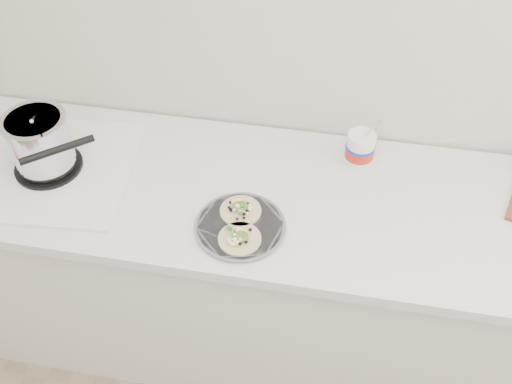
# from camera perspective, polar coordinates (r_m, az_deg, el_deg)

# --- Properties ---
(counter) EXTENTS (2.44, 0.66, 0.90)m
(counter) POSITION_cam_1_polar(r_m,az_deg,el_deg) (2.16, 4.37, -8.57)
(counter) COLOR silver
(counter) RESTS_ON ground
(stove) EXTENTS (0.58, 0.54, 0.26)m
(stove) POSITION_cam_1_polar(r_m,az_deg,el_deg) (1.95, -20.47, 3.84)
(stove) COLOR silver
(stove) RESTS_ON counter
(taco_plate) EXTENTS (0.27, 0.27, 0.04)m
(taco_plate) POSITION_cam_1_polar(r_m,az_deg,el_deg) (1.70, -1.60, -3.26)
(taco_plate) COLOR slate
(taco_plate) RESTS_ON counter
(tub) EXTENTS (0.10, 0.10, 0.22)m
(tub) POSITION_cam_1_polar(r_m,az_deg,el_deg) (1.90, 10.49, 4.50)
(tub) COLOR white
(tub) RESTS_ON counter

